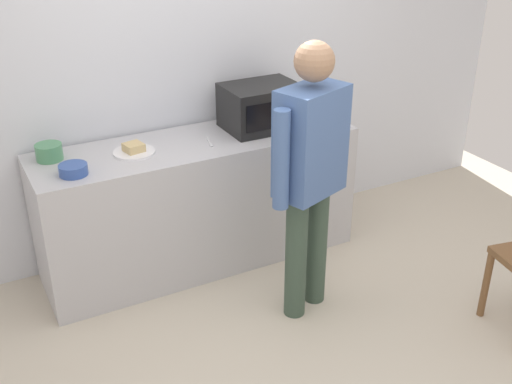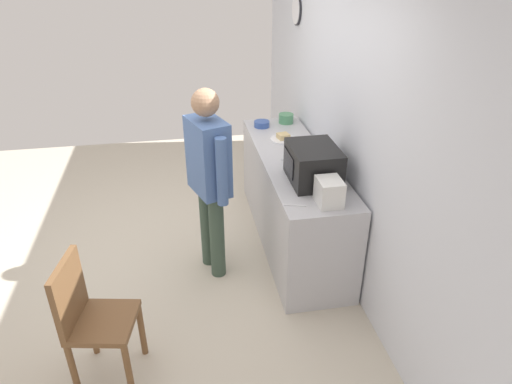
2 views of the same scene
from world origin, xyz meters
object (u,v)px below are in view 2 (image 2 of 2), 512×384
at_px(spoon_utensil, 295,205).
at_px(wooden_chair, 90,316).
at_px(toaster, 329,192).
at_px(fork_utensil, 290,160).
at_px(microwave, 313,164).
at_px(sandwich_plate, 283,138).
at_px(person_standing, 209,172).
at_px(cereal_bowl, 286,118).
at_px(salad_bowl, 262,124).

xyz_separation_m(spoon_utensil, wooden_chair, (0.52, -1.48, -0.38)).
xyz_separation_m(toaster, wooden_chair, (0.50, -1.73, -0.47)).
xyz_separation_m(fork_utensil, spoon_utensil, (0.81, -0.16, 0.00)).
distance_m(fork_utensil, spoon_utensil, 0.82).
bearing_deg(fork_utensil, microwave, 11.23).
distance_m(sandwich_plate, spoon_utensil, 1.31).
distance_m(person_standing, wooden_chair, 1.43).
distance_m(cereal_bowl, fork_utensil, 0.99).
bearing_deg(toaster, person_standing, -122.03).
xyz_separation_m(cereal_bowl, wooden_chair, (2.29, -1.84, -0.42)).
height_order(sandwich_plate, wooden_chair, sandwich_plate).
bearing_deg(sandwich_plate, wooden_chair, -43.04).
distance_m(salad_bowl, toaster, 1.73).
distance_m(microwave, sandwich_plate, 0.92).
height_order(fork_utensil, wooden_chair, wooden_chair).
height_order(cereal_bowl, person_standing, person_standing).
bearing_deg(fork_utensil, wooden_chair, -51.13).
xyz_separation_m(microwave, salad_bowl, (-1.32, -0.17, -0.12)).
bearing_deg(toaster, microwave, -178.31).
xyz_separation_m(salad_bowl, spoon_utensil, (1.70, -0.07, -0.03)).
relative_size(microwave, sandwich_plate, 1.92).
distance_m(toaster, wooden_chair, 1.87).
distance_m(salad_bowl, spoon_utensil, 1.70).
distance_m(spoon_utensil, wooden_chair, 1.61).
xyz_separation_m(microwave, person_standing, (-0.14, -0.84, -0.07)).
distance_m(microwave, salad_bowl, 1.34).
height_order(cereal_bowl, toaster, toaster).
xyz_separation_m(fork_utensil, wooden_chair, (1.32, -1.64, -0.38)).
bearing_deg(person_standing, fork_utensil, 110.42).
relative_size(spoon_utensil, person_standing, 0.10).
bearing_deg(cereal_bowl, spoon_utensil, -11.37).
xyz_separation_m(cereal_bowl, person_standing, (1.25, -0.96, 0.03)).
bearing_deg(fork_utensil, cereal_bowl, 168.53).
distance_m(salad_bowl, cereal_bowl, 0.30).
relative_size(salad_bowl, cereal_bowl, 1.03).
bearing_deg(toaster, wooden_chair, -73.81).
bearing_deg(cereal_bowl, microwave, -4.63).
xyz_separation_m(sandwich_plate, cereal_bowl, (-0.48, 0.14, 0.03)).
height_order(person_standing, wooden_chair, person_standing).
bearing_deg(spoon_utensil, cereal_bowl, 168.63).
bearing_deg(salad_bowl, toaster, 6.13).
bearing_deg(wooden_chair, cereal_bowl, 141.32).
height_order(fork_utensil, person_standing, person_standing).
bearing_deg(microwave, wooden_chair, -62.50).
xyz_separation_m(cereal_bowl, fork_utensil, (0.97, -0.20, -0.05)).
xyz_separation_m(salad_bowl, toaster, (1.71, 0.18, 0.07)).
relative_size(salad_bowl, toaster, 0.75).
bearing_deg(person_standing, spoon_utensil, 48.90).
xyz_separation_m(salad_bowl, person_standing, (1.18, -0.67, 0.05)).
bearing_deg(cereal_bowl, sandwich_plate, -16.66).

